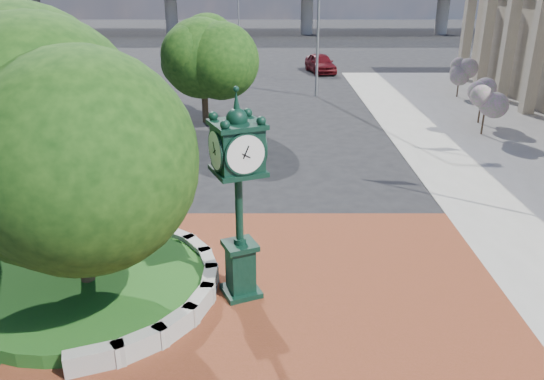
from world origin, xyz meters
The scene contains 13 objects.
ground centered at (0.00, 0.00, 0.00)m, with size 200.00×200.00×0.00m, color black.
plaza centered at (0.00, -1.00, 0.02)m, with size 12.00×12.00×0.04m, color brown.
planter_wall centered at (-2.71, 0.00, 0.27)m, with size 2.96×6.77×0.54m.
grass_bed centered at (-5.00, 0.00, 0.20)m, with size 6.10×6.10×0.40m, color #154A19.
tree_planter centered at (-5.00, 0.00, 3.72)m, with size 5.20×5.20×6.33m.
tree_street centered at (-4.00, 18.00, 3.24)m, with size 4.40×4.40×5.45m.
post_clock centered at (-0.96, -0.10, 2.98)m, with size 1.41×1.41×5.42m.
parked_car centered at (4.13, 35.35, 0.82)m, with size 1.94×4.83×1.65m, color #500B11.
street_lamp_near centered at (3.21, 25.13, 6.10)m, with size 2.33×0.48×10.40m.
street_lamp_far centered at (-3.29, 43.24, 4.67)m, with size 1.79×0.29×7.97m.
shrub_near centered at (11.03, 15.27, 1.59)m, with size 1.20×1.20×2.20m.
shrub_mid centered at (11.74, 17.69, 1.59)m, with size 1.20×1.20×2.20m.
shrub_far centered at (12.84, 24.88, 1.59)m, with size 1.20×1.20×2.20m.
Camera 1 is at (-0.15, -12.09, 7.78)m, focal length 35.00 mm.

